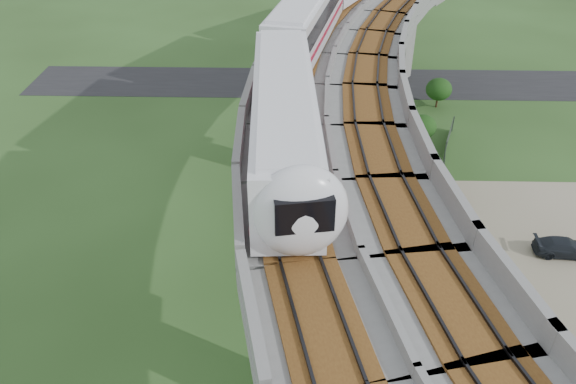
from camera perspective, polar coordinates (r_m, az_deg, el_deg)
ground at (r=35.12m, az=3.33°, el=-8.43°), size 160.00×160.00×0.00m
dirt_lot at (r=36.98m, az=26.01°, el=-10.03°), size 18.00×26.00×0.04m
asphalt_road at (r=60.74m, az=2.66°, el=11.03°), size 60.00×8.00×0.03m
viaduct at (r=30.21m, az=11.22°, el=4.38°), size 19.58×73.98×11.40m
fence at (r=36.34m, az=19.06°, el=-7.37°), size 3.87×38.73×1.50m
tree_0 at (r=56.36m, az=15.07°, el=10.04°), size 2.48×2.48×2.92m
tree_1 at (r=48.73m, az=13.51°, el=6.48°), size 2.33×2.33×2.90m
tree_2 at (r=41.26m, az=13.38°, el=1.41°), size 2.60×2.60×3.18m
tree_3 at (r=35.52m, az=13.82°, el=-4.91°), size 2.55×2.55×3.01m
tree_4 at (r=32.33m, az=14.69°, el=-10.37°), size 2.39×2.39×2.65m
car_dark at (r=40.29m, az=26.30°, el=-5.05°), size 3.99×1.85×1.13m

